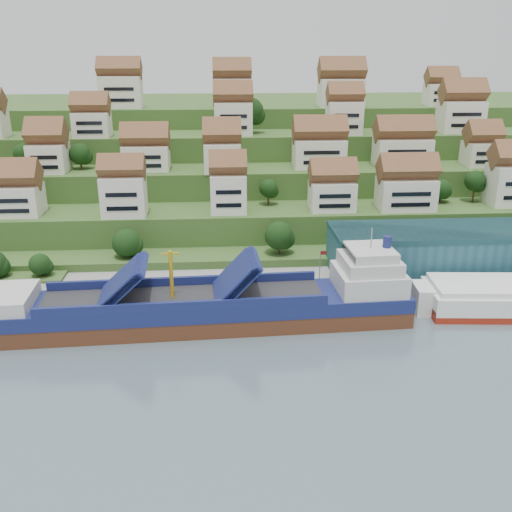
{
  "coord_description": "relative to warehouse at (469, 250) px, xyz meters",
  "views": [
    {
      "loc": [
        -2.15,
        -96.57,
        48.3
      ],
      "look_at": [
        5.29,
        14.0,
        8.0
      ],
      "focal_mm": 40.0,
      "sensor_mm": 36.0,
      "label": 1
    }
  ],
  "objects": [
    {
      "name": "ground",
      "position": [
        -52.0,
        -17.0,
        -7.2
      ],
      "size": [
        300.0,
        300.0,
        0.0
      ],
      "primitive_type": "plane",
      "color": "slate",
      "rests_on": "ground"
    },
    {
      "name": "quay",
      "position": [
        -32.0,
        -2.0,
        -6.1
      ],
      "size": [
        180.0,
        14.0,
        2.2
      ],
      "primitive_type": "cube",
      "color": "gray",
      "rests_on": "ground"
    },
    {
      "name": "hillside",
      "position": [
        -52.0,
        86.55,
        3.46
      ],
      "size": [
        260.0,
        128.0,
        31.0
      ],
      "color": "#2D4C1E",
      "rests_on": "ground"
    },
    {
      "name": "hillside_village",
      "position": [
        -46.85,
        42.34,
        16.72
      ],
      "size": [
        159.3,
        62.15,
        29.59
      ],
      "color": "white",
      "rests_on": "ground"
    },
    {
      "name": "hillside_trees",
      "position": [
        -62.21,
        25.78,
        8.66
      ],
      "size": [
        139.39,
        62.17,
        32.62
      ],
      "color": "#173712",
      "rests_on": "ground"
    },
    {
      "name": "warehouse",
      "position": [
        0.0,
        0.0,
        0.0
      ],
      "size": [
        60.0,
        15.0,
        10.0
      ],
      "primitive_type": "cube",
      "color": "#23525F",
      "rests_on": "quay"
    },
    {
      "name": "flagpole",
      "position": [
        -33.89,
        -7.0,
        -0.32
      ],
      "size": [
        1.28,
        0.16,
        8.0
      ],
      "color": "gray",
      "rests_on": "quay"
    },
    {
      "name": "cargo_ship",
      "position": [
        -56.69,
        -17.61,
        -3.86
      ],
      "size": [
        79.76,
        15.91,
        17.6
      ],
      "rotation": [
        0.0,
        0.0,
        0.05
      ],
      "color": "#532C19",
      "rests_on": "ground"
    }
  ]
}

